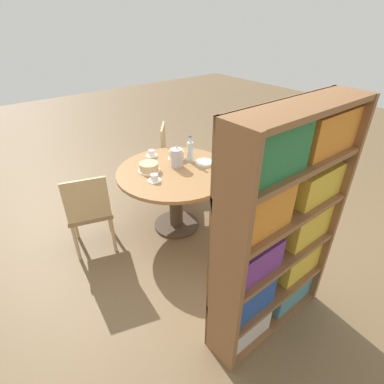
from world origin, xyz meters
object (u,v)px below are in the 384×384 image
Objects in this scene: chair_a at (250,221)px; coffee_pot at (177,157)px; cup_a at (154,178)px; chair_c at (89,210)px; cup_b at (152,153)px; cake_second at (177,155)px; bookshelf at (278,234)px; chair_b at (174,155)px; water_bottle at (190,151)px; cake_main at (149,167)px.

coffee_pot reaches higher than chair_a.
chair_a is 1.01m from cup_a.
cup_b is at bearing -147.45° from chair_c.
cup_a is 0.60m from cup_b.
cup_b is at bearing -53.60° from cake_second.
bookshelf reaches higher than coffee_pot.
coffee_pot reaches higher than chair_b.
chair_a is at bearing 98.97° from coffee_pot.
cup_b is (-0.17, -1.89, -0.12)m from bookshelf.
chair_a is 6.53× the size of cup_b.
chair_a is at bearing -152.13° from chair_b.
water_bottle is (-1.15, 0.15, 0.36)m from chair_c.
cup_a is 1.00× the size of cup_b.
chair_b is 0.51× the size of bookshelf.
chair_b is at bearing 159.82° from chair_a.
coffee_pot is 0.21m from cake_second.
water_bottle is 1.30× the size of cake_main.
cup_a is at bearing 95.24° from bookshelf.
cup_b is at bearing 158.40° from chair_b.
coffee_pot is 0.20m from water_bottle.
chair_c is at bearing -0.24° from cake_second.
chair_b is 3.01× the size of water_bottle.
cake_second is at bearing -162.55° from chair_c.
chair_b is 0.91m from coffee_pot.
chair_c is at bearing 149.20° from chair_b.
chair_a reaches higher than cake_main.
bookshelf is at bearing -158.95° from chair_b.
bookshelf is at bearing 84.93° from cup_b.
chair_b reaches higher than cup_b.
cake_main is at bearing -107.97° from cup_a.
coffee_pot reaches higher than cake_main.
coffee_pot is (-0.23, -1.49, -0.04)m from bookshelf.
water_bottle reaches higher than cup_b.
chair_a is at bearing 112.72° from cake_main.
chair_a is 1.00× the size of chair_c.
chair_c is at bearing -6.00° from cake_main.
bookshelf is at bearing 131.33° from chair_c.
chair_a is 4.60× the size of cake_second.
cup_a is (0.13, -1.37, -0.12)m from bookshelf.
coffee_pot is at bearing 161.38° from cake_main.
cake_main is at bearing -168.31° from chair_c.
bookshelf is 1.69m from cake_second.
chair_a is at bearing 55.20° from bookshelf.
cake_second is (0.03, -1.10, 0.29)m from chair_a.
cake_main is at bearing -9.42° from water_bottle.
water_bottle reaches higher than cake_main.
coffee_pot is (0.45, 0.70, 0.35)m from chair_b.
chair_c reaches higher than cake_second.
water_bottle reaches higher than chair_a.
chair_a is 1.14m from cake_second.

